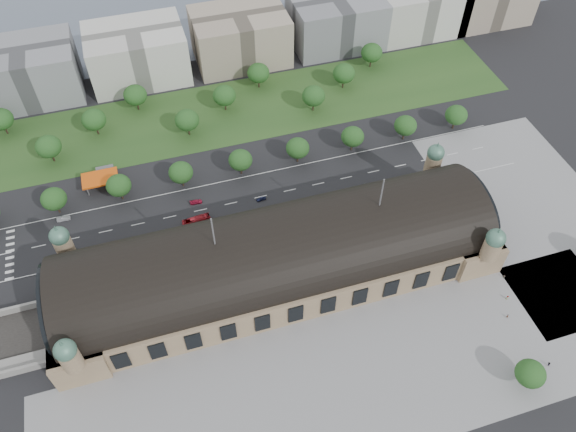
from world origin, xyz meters
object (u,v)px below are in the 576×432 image
object	(u,v)px
parked_car_3	(138,250)
bus_mid	(234,222)
pedestrian_2	(504,276)
pedestrian_1	(508,316)
bus_east	(355,191)
traffic_car_4	(261,199)
parked_car_1	(82,272)
pedestrian_0	(507,298)
parked_car_5	(179,248)
traffic_car_6	(415,182)
traffic_car_2	(71,252)
petrol_station	(103,175)
pedestrian_4	(549,364)
traffic_car_1	(63,219)
bus_west	(197,221)
parked_car_0	(47,280)
parked_car_6	(210,242)
traffic_car_3	(196,202)
parked_car_4	(158,255)
parked_car_2	(98,267)

from	to	relation	value
parked_car_3	bus_mid	bearing A→B (deg)	62.73
pedestrian_2	pedestrian_1	bearing A→B (deg)	151.39
bus_east	traffic_car_4	bearing A→B (deg)	72.55
parked_car_1	traffic_car_4	bearing A→B (deg)	75.80
pedestrian_0	pedestrian_2	bearing A→B (deg)	61.90
parked_car_5	pedestrian_0	world-z (taller)	pedestrian_0
parked_car_3	bus_mid	world-z (taller)	bus_mid
pedestrian_1	pedestrian_2	bearing A→B (deg)	-10.80
traffic_car_6	bus_east	xyz separation A→B (m)	(-25.35, 1.37, 0.81)
traffic_car_2	pedestrian_0	distance (m)	153.55
petrol_station	pedestrian_4	bearing A→B (deg)	-44.51
traffic_car_1	parked_car_3	size ratio (longest dim) A/B	1.20
traffic_car_6	parked_car_5	bearing A→B (deg)	-93.39
petrol_station	traffic_car_6	size ratio (longest dim) A/B	2.63
bus_west	parked_car_3	bearing A→B (deg)	101.55
parked_car_0	parked_car_3	world-z (taller)	parked_car_0
parked_car_0	parked_car_6	bearing A→B (deg)	69.32
parked_car_3	pedestrian_1	size ratio (longest dim) A/B	2.34
traffic_car_3	pedestrian_0	distance (m)	118.39
petrol_station	traffic_car_1	xyz separation A→B (m)	(-16.73, -16.89, -2.14)
pedestrian_0	pedestrian_2	size ratio (longest dim) A/B	1.07
parked_car_4	pedestrian_0	bearing A→B (deg)	34.19
parked_car_4	parked_car_5	world-z (taller)	parked_car_5
parked_car_2	bus_mid	size ratio (longest dim) A/B	0.45
parked_car_0	parked_car_5	world-z (taller)	parked_car_0
parked_car_3	traffic_car_3	bearing A→B (deg)	94.47
petrol_station	pedestrian_4	world-z (taller)	petrol_station
parked_car_5	traffic_car_1	bearing A→B (deg)	-150.12
parked_car_6	bus_mid	distance (m)	12.05
traffic_car_6	parked_car_0	distance (m)	142.65
parked_car_4	traffic_car_3	bearing A→B (deg)	109.41
traffic_car_3	parked_car_0	xyz separation A→B (m)	(-56.27, -21.21, 0.05)
traffic_car_2	pedestrian_0	xyz separation A→B (m)	(139.91, -63.26, 0.24)
parked_car_1	parked_car_3	distance (m)	20.24
parked_car_3	parked_car_5	world-z (taller)	parked_car_5
traffic_car_4	parked_car_3	size ratio (longest dim) A/B	0.93
traffic_car_1	pedestrian_2	size ratio (longest dim) A/B	2.79
parked_car_0	parked_car_2	bearing A→B (deg)	71.17
parked_car_2	parked_car_3	distance (m)	14.78
traffic_car_2	pedestrian_2	distance (m)	153.92
parked_car_5	bus_west	world-z (taller)	bus_west
parked_car_4	pedestrian_4	bearing A→B (deg)	24.38
bus_mid	pedestrian_0	size ratio (longest dim) A/B	6.64
traffic_car_6	parked_car_6	xyz separation A→B (m)	(-84.99, -6.18, -0.07)
parked_car_4	pedestrian_2	bearing A→B (deg)	38.33
bus_east	pedestrian_0	xyz separation A→B (m)	(31.32, -60.59, -0.61)
pedestrian_0	pedestrian_4	size ratio (longest dim) A/B	1.05
traffic_car_6	pedestrian_1	world-z (taller)	pedestrian_1
traffic_car_2	parked_car_1	world-z (taller)	parked_car_1
pedestrian_4	parked_car_0	bearing A→B (deg)	-99.67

